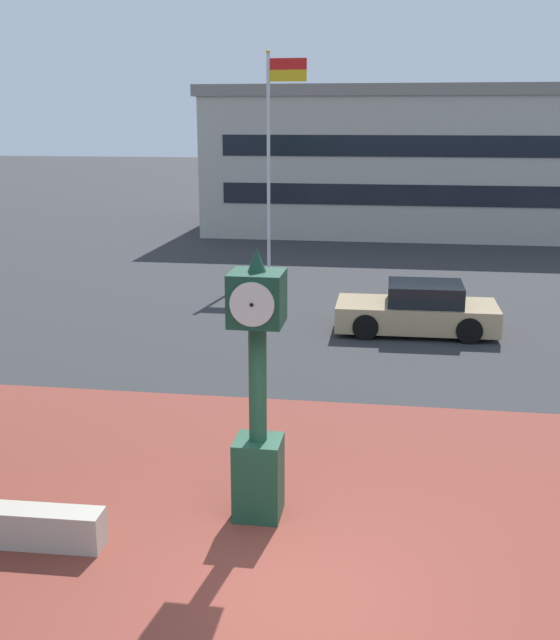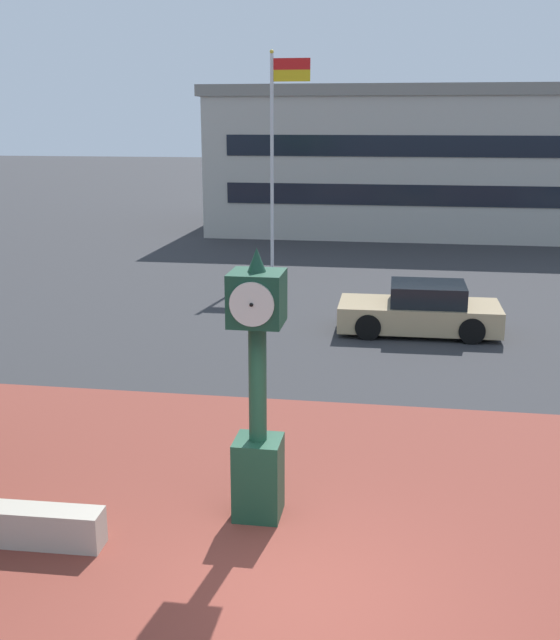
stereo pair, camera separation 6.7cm
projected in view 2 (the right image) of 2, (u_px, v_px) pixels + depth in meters
The scene contains 6 objects.
ground_plane at pixel (297, 593), 8.99m from camera, with size 200.00×200.00×0.00m, color #2D2D30.
plaza_brick_paving at pixel (309, 542), 10.08m from camera, with size 44.00×10.29×0.01m, color brown.
street_clock at pixel (258, 397), 10.34m from camera, with size 0.69×0.81×3.72m.
car_street_mid at pixel (421, 311), 19.79m from camera, with size 4.06×1.97×1.28m.
flagpole_primary at pixel (275, 147), 27.04m from camera, with size 1.39×0.14×7.54m.
civic_building at pixel (458, 159), 37.93m from camera, with size 23.43×10.60×6.73m.
Camera 2 is at (1.05, -7.84, 5.31)m, focal length 43.81 mm.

